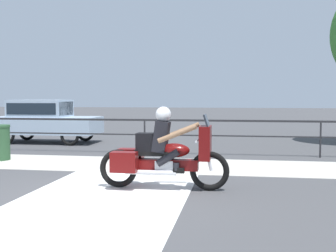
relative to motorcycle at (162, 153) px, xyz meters
name	(u,v)px	position (x,y,z in m)	size (l,w,h in m)	color
ground_plane	(78,195)	(-1.38, -0.71, -0.67)	(120.00, 120.00, 0.00)	#424244
sidewalk_band	(128,164)	(-1.38, 2.69, -0.67)	(44.00, 2.40, 0.01)	#B7B2A8
crosswalk_band	(102,198)	(-0.87, -0.91, -0.67)	(2.84, 6.00, 0.01)	silver
fence_railing	(145,126)	(-1.38, 4.73, 0.16)	(36.00, 0.05, 1.06)	#232326
motorcycle	(162,153)	(0.00, 0.00, 0.00)	(2.46, 0.76, 1.54)	black
parked_car	(44,118)	(-5.76, 7.14, 0.25)	(3.93, 1.68, 1.61)	#9EB2C6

